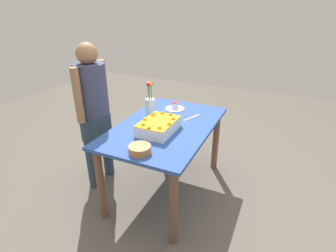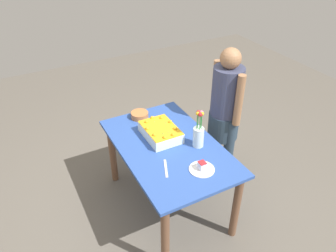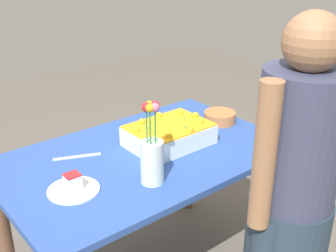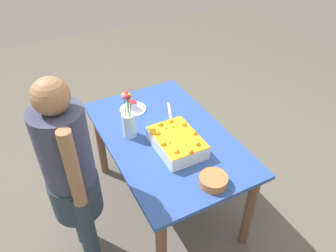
{
  "view_description": "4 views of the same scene",
  "coord_description": "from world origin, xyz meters",
  "px_view_note": "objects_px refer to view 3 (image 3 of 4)",
  "views": [
    {
      "loc": [
        2.05,
        0.97,
        1.8
      ],
      "look_at": [
        0.11,
        0.07,
        0.8
      ],
      "focal_mm": 28.0,
      "sensor_mm": 36.0,
      "label": 1
    },
    {
      "loc": [
        -2.08,
        1.11,
        2.54
      ],
      "look_at": [
        0.09,
        -0.04,
        0.89
      ],
      "focal_mm": 35.0,
      "sensor_mm": 36.0,
      "label": 2
    },
    {
      "loc": [
        -1.04,
        -1.46,
        1.68
      ],
      "look_at": [
        0.12,
        -0.04,
        0.87
      ],
      "focal_mm": 45.0,
      "sensor_mm": 36.0,
      "label": 3
    },
    {
      "loc": [
        1.64,
        -0.84,
        2.27
      ],
      "look_at": [
        0.05,
        -0.01,
        0.88
      ],
      "focal_mm": 35.0,
      "sensor_mm": 36.0,
      "label": 4
    }
  ],
  "objects_px": {
    "serving_plate_with_slice": "(73,187)",
    "flower_vase": "(152,156)",
    "cake_knife": "(77,157)",
    "fruit_bowl": "(220,117)",
    "person_standing": "(293,187)",
    "sheet_cake": "(169,134)"
  },
  "relations": [
    {
      "from": "fruit_bowl",
      "to": "sheet_cake",
      "type": "bearing_deg",
      "value": -174.56
    },
    {
      "from": "sheet_cake",
      "to": "person_standing",
      "type": "height_order",
      "value": "person_standing"
    },
    {
      "from": "serving_plate_with_slice",
      "to": "fruit_bowl",
      "type": "xyz_separation_m",
      "value": [
        0.97,
        0.13,
        0.01
      ]
    },
    {
      "from": "cake_knife",
      "to": "flower_vase",
      "type": "xyz_separation_m",
      "value": [
        0.14,
        -0.4,
        0.12
      ]
    },
    {
      "from": "sheet_cake",
      "to": "flower_vase",
      "type": "xyz_separation_m",
      "value": [
        -0.28,
        -0.23,
        0.07
      ]
    },
    {
      "from": "fruit_bowl",
      "to": "person_standing",
      "type": "bearing_deg",
      "value": -117.74
    },
    {
      "from": "serving_plate_with_slice",
      "to": "fruit_bowl",
      "type": "bearing_deg",
      "value": 7.39
    },
    {
      "from": "sheet_cake",
      "to": "fruit_bowl",
      "type": "relative_size",
      "value": 2.25
    },
    {
      "from": "flower_vase",
      "to": "fruit_bowl",
      "type": "bearing_deg",
      "value": 21.87
    },
    {
      "from": "serving_plate_with_slice",
      "to": "person_standing",
      "type": "distance_m",
      "value": 0.86
    },
    {
      "from": "sheet_cake",
      "to": "fruit_bowl",
      "type": "height_order",
      "value": "sheet_cake"
    },
    {
      "from": "flower_vase",
      "to": "fruit_bowl",
      "type": "height_order",
      "value": "flower_vase"
    },
    {
      "from": "cake_knife",
      "to": "serving_plate_with_slice",
      "type": "bearing_deg",
      "value": 82.61
    },
    {
      "from": "fruit_bowl",
      "to": "serving_plate_with_slice",
      "type": "bearing_deg",
      "value": -172.61
    },
    {
      "from": "sheet_cake",
      "to": "person_standing",
      "type": "xyz_separation_m",
      "value": [
        -0.01,
        -0.73,
        0.05
      ]
    },
    {
      "from": "person_standing",
      "to": "cake_knife",
      "type": "bearing_deg",
      "value": 25.08
    },
    {
      "from": "person_standing",
      "to": "fruit_bowl",
      "type": "bearing_deg",
      "value": -27.74
    },
    {
      "from": "serving_plate_with_slice",
      "to": "flower_vase",
      "type": "height_order",
      "value": "flower_vase"
    },
    {
      "from": "sheet_cake",
      "to": "flower_vase",
      "type": "bearing_deg",
      "value": -140.25
    },
    {
      "from": "cake_knife",
      "to": "fruit_bowl",
      "type": "relative_size",
      "value": 1.25
    },
    {
      "from": "flower_vase",
      "to": "cake_knife",
      "type": "bearing_deg",
      "value": 109.41
    },
    {
      "from": "cake_knife",
      "to": "sheet_cake",
      "type": "bearing_deg",
      "value": -178.34
    }
  ]
}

